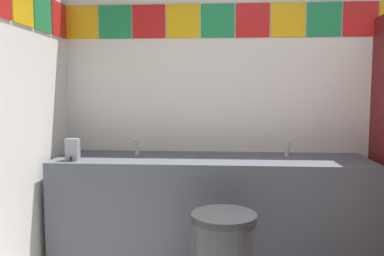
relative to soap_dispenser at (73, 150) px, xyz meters
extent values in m
cube|color=white|center=(1.74, 0.54, 0.28)|extent=(3.92, 0.08, 2.52)
cube|color=yellow|center=(-0.08, 0.49, 0.99)|extent=(0.27, 0.01, 0.27)
cube|color=#1E8C4C|center=(0.20, 0.49, 0.99)|extent=(0.27, 0.01, 0.27)
cube|color=red|center=(0.48, 0.49, 0.99)|extent=(0.27, 0.01, 0.27)
cube|color=yellow|center=(0.76, 0.49, 0.99)|extent=(0.27, 0.01, 0.27)
cube|color=#1E8C4C|center=(1.04, 0.49, 0.99)|extent=(0.27, 0.01, 0.27)
cube|color=red|center=(1.32, 0.49, 0.99)|extent=(0.27, 0.01, 0.27)
cube|color=yellow|center=(1.60, 0.49, 0.99)|extent=(0.27, 0.01, 0.27)
cube|color=#1E8C4C|center=(1.88, 0.49, 0.99)|extent=(0.27, 0.01, 0.27)
cube|color=red|center=(2.16, 0.49, 0.99)|extent=(0.27, 0.01, 0.27)
cube|color=yellow|center=(-0.22, -0.22, 0.99)|extent=(0.01, 0.27, 0.27)
cube|color=#1E8C4C|center=(-0.22, 0.06, 0.99)|extent=(0.01, 0.27, 0.27)
cube|color=red|center=(-0.22, 0.35, 0.99)|extent=(0.01, 0.27, 0.27)
cube|color=#4C515B|center=(1.00, 0.19, -0.53)|extent=(2.34, 0.62, 0.90)
cube|color=#4C515B|center=(1.00, 0.48, -0.12)|extent=(2.34, 0.03, 0.08)
cylinder|color=silver|center=(0.41, 0.16, -0.13)|extent=(0.34, 0.34, 0.10)
cylinder|color=silver|center=(1.58, 0.16, -0.13)|extent=(0.34, 0.34, 0.10)
cylinder|color=silver|center=(0.41, 0.30, -0.05)|extent=(0.04, 0.04, 0.05)
cylinder|color=silver|center=(0.41, 0.25, 0.02)|extent=(0.02, 0.06, 0.09)
cylinder|color=silver|center=(1.58, 0.30, -0.05)|extent=(0.04, 0.04, 0.05)
cylinder|color=silver|center=(1.58, 0.25, 0.02)|extent=(0.02, 0.06, 0.09)
cube|color=gray|center=(0.00, 0.00, 0.00)|extent=(0.09, 0.07, 0.16)
cylinder|color=black|center=(0.00, -0.04, -0.06)|extent=(0.02, 0.02, 0.03)
cylinder|color=#262628|center=(1.09, -0.49, -0.32)|extent=(0.39, 0.39, 0.04)
camera|label=1|loc=(1.06, -2.76, 0.42)|focal=36.97mm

